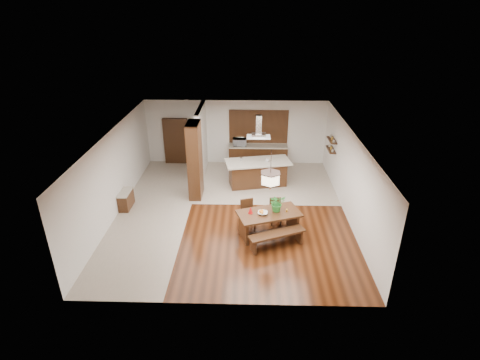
{
  "coord_description": "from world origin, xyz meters",
  "views": [
    {
      "loc": [
        0.61,
        -11.5,
        6.77
      ],
      "look_at": [
        0.3,
        0.0,
        1.25
      ],
      "focal_mm": 28.0,
      "sensor_mm": 36.0,
      "label": 1
    }
  ],
  "objects_px": {
    "dining_chair_right": "(276,211)",
    "pendant_lantern": "(271,171)",
    "island_cup": "(267,160)",
    "fruit_bowl": "(263,213)",
    "range_hood": "(259,126)",
    "dining_table": "(269,218)",
    "microwave": "(240,142)",
    "foliage_plant": "(277,203)",
    "dining_chair_left": "(248,215)",
    "kitchen_island": "(258,173)",
    "dining_bench": "(277,240)",
    "hallway_console": "(126,200)"
  },
  "relations": [
    {
      "from": "kitchen_island",
      "to": "dining_bench",
      "type": "bearing_deg",
      "value": -94.54
    },
    {
      "from": "hallway_console",
      "to": "pendant_lantern",
      "type": "relative_size",
      "value": 0.67
    },
    {
      "from": "range_hood",
      "to": "kitchen_island",
      "type": "bearing_deg",
      "value": -90.0
    },
    {
      "from": "dining_chair_left",
      "to": "foliage_plant",
      "type": "bearing_deg",
      "value": -35.06
    },
    {
      "from": "kitchen_island",
      "to": "dining_chair_right",
      "type": "bearing_deg",
      "value": -90.47
    },
    {
      "from": "dining_table",
      "to": "island_cup",
      "type": "xyz_separation_m",
      "value": [
        0.07,
        3.51,
        0.51
      ]
    },
    {
      "from": "dining_chair_left",
      "to": "pendant_lantern",
      "type": "xyz_separation_m",
      "value": [
        0.65,
        -0.4,
        1.76
      ]
    },
    {
      "from": "dining_chair_right",
      "to": "range_hood",
      "type": "xyz_separation_m",
      "value": [
        -0.56,
        2.88,
        2.03
      ]
    },
    {
      "from": "range_hood",
      "to": "dining_chair_left",
      "type": "bearing_deg",
      "value": -96.35
    },
    {
      "from": "fruit_bowl",
      "to": "island_cup",
      "type": "distance_m",
      "value": 3.61
    },
    {
      "from": "fruit_bowl",
      "to": "microwave",
      "type": "relative_size",
      "value": 0.51
    },
    {
      "from": "island_cup",
      "to": "dining_chair_right",
      "type": "bearing_deg",
      "value": -85.96
    },
    {
      "from": "dining_chair_left",
      "to": "island_cup",
      "type": "distance_m",
      "value": 3.25
    },
    {
      "from": "hallway_console",
      "to": "range_hood",
      "type": "xyz_separation_m",
      "value": [
        4.76,
        1.99,
        2.15
      ]
    },
    {
      "from": "island_cup",
      "to": "foliage_plant",
      "type": "bearing_deg",
      "value": -87.04
    },
    {
      "from": "hallway_console",
      "to": "kitchen_island",
      "type": "bearing_deg",
      "value": 22.66
    },
    {
      "from": "fruit_bowl",
      "to": "range_hood",
      "type": "xyz_separation_m",
      "value": [
        -0.09,
        3.69,
        1.62
      ]
    },
    {
      "from": "hallway_console",
      "to": "dining_bench",
      "type": "distance_m",
      "value": 5.74
    },
    {
      "from": "dining_table",
      "to": "dining_bench",
      "type": "xyz_separation_m",
      "value": [
        0.22,
        -0.66,
        -0.34
      ]
    },
    {
      "from": "kitchen_island",
      "to": "range_hood",
      "type": "xyz_separation_m",
      "value": [
        0.0,
        0.0,
        1.92
      ]
    },
    {
      "from": "dining_table",
      "to": "fruit_bowl",
      "type": "height_order",
      "value": "fruit_bowl"
    },
    {
      "from": "pendant_lantern",
      "to": "microwave",
      "type": "xyz_separation_m",
      "value": [
        -1.07,
        5.57,
        -1.13
      ]
    },
    {
      "from": "foliage_plant",
      "to": "range_hood",
      "type": "relative_size",
      "value": 0.62
    },
    {
      "from": "dining_chair_left",
      "to": "island_cup",
      "type": "height_order",
      "value": "island_cup"
    },
    {
      "from": "pendant_lantern",
      "to": "range_hood",
      "type": "bearing_deg",
      "value": 94.62
    },
    {
      "from": "hallway_console",
      "to": "microwave",
      "type": "xyz_separation_m",
      "value": [
        3.99,
        3.97,
        0.8
      ]
    },
    {
      "from": "pendant_lantern",
      "to": "kitchen_island",
      "type": "bearing_deg",
      "value": 94.63
    },
    {
      "from": "range_hood",
      "to": "hallway_console",
      "type": "bearing_deg",
      "value": -157.29
    },
    {
      "from": "dining_chair_left",
      "to": "microwave",
      "type": "height_order",
      "value": "microwave"
    },
    {
      "from": "pendant_lantern",
      "to": "dining_chair_right",
      "type": "bearing_deg",
      "value": 69.46
    },
    {
      "from": "kitchen_island",
      "to": "dining_table",
      "type": "bearing_deg",
      "value": -96.81
    },
    {
      "from": "hallway_console",
      "to": "dining_bench",
      "type": "height_order",
      "value": "hallway_console"
    },
    {
      "from": "dining_chair_right",
      "to": "pendant_lantern",
      "type": "xyz_separation_m",
      "value": [
        -0.27,
        -0.71,
        1.81
      ]
    },
    {
      "from": "pendant_lantern",
      "to": "foliage_plant",
      "type": "height_order",
      "value": "pendant_lantern"
    },
    {
      "from": "hallway_console",
      "to": "dining_bench",
      "type": "relative_size",
      "value": 0.5
    },
    {
      "from": "dining_table",
      "to": "microwave",
      "type": "bearing_deg",
      "value": 100.87
    },
    {
      "from": "hallway_console",
      "to": "dining_chair_left",
      "type": "relative_size",
      "value": 0.91
    },
    {
      "from": "hallway_console",
      "to": "dining_table",
      "type": "height_order",
      "value": "dining_table"
    },
    {
      "from": "hallway_console",
      "to": "microwave",
      "type": "relative_size",
      "value": 1.48
    },
    {
      "from": "dining_bench",
      "to": "fruit_bowl",
      "type": "relative_size",
      "value": 5.75
    },
    {
      "from": "dining_chair_right",
      "to": "foliage_plant",
      "type": "xyz_separation_m",
      "value": [
        -0.02,
        -0.59,
        0.65
      ]
    },
    {
      "from": "pendant_lantern",
      "to": "fruit_bowl",
      "type": "distance_m",
      "value": 1.42
    },
    {
      "from": "dining_chair_right",
      "to": "island_cup",
      "type": "distance_m",
      "value": 2.88
    },
    {
      "from": "pendant_lantern",
      "to": "foliage_plant",
      "type": "xyz_separation_m",
      "value": [
        0.24,
        0.13,
        -1.16
      ]
    },
    {
      "from": "dining_table",
      "to": "dining_chair_right",
      "type": "relative_size",
      "value": 2.47
    },
    {
      "from": "fruit_bowl",
      "to": "range_hood",
      "type": "height_order",
      "value": "range_hood"
    },
    {
      "from": "dining_chair_right",
      "to": "pendant_lantern",
      "type": "bearing_deg",
      "value": -117.67
    },
    {
      "from": "dining_chair_right",
      "to": "foliage_plant",
      "type": "bearing_deg",
      "value": -99.34
    },
    {
      "from": "dining_chair_right",
      "to": "pendant_lantern",
      "type": "relative_size",
      "value": 0.66
    },
    {
      "from": "dining_chair_right",
      "to": "foliage_plant",
      "type": "height_order",
      "value": "foliage_plant"
    }
  ]
}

